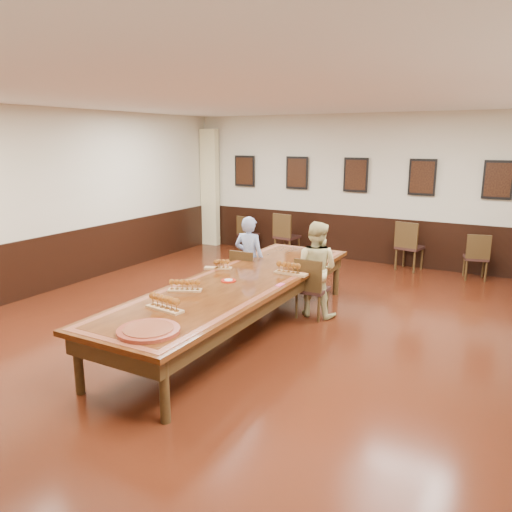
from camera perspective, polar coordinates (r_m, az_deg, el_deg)
The scene contains 23 objects.
floor at distance 7.14m, azimuth -1.98°, elevation -8.73°, with size 8.00×10.00×0.02m, color black.
ceiling at distance 6.64m, azimuth -2.21°, elevation 17.99°, with size 8.00×10.00×0.02m, color white.
wall_back at distance 11.26m, azimuth 11.37°, elevation 7.57°, with size 8.00×0.02×3.20m, color beige.
wall_left at distance 9.42m, azimuth -23.55°, elevation 5.68°, with size 0.02×10.00×3.20m, color beige.
chair_man at distance 8.29m, azimuth -1.08°, elevation -2.24°, with size 0.42×0.46×0.90m, color black, non-canonical shape.
chair_woman at distance 7.62m, azimuth 6.47°, elevation -3.57°, with size 0.44×0.48×0.94m, color black, non-canonical shape.
spare_chair_a at distance 12.14m, azimuth -0.89°, elevation 2.63°, with size 0.40×0.44×0.86m, color black, non-canonical shape.
spare_chair_b at distance 11.45m, azimuth 3.58°, elevation 2.39°, with size 0.48×0.52×1.03m, color black, non-canonical shape.
spare_chair_c at distance 10.78m, azimuth 17.17°, elevation 1.15°, with size 0.48×0.52×1.03m, color black, non-canonical shape.
spare_chair_d at distance 10.52m, azimuth 23.84°, elevation -0.02°, with size 0.43×0.46×0.91m, color black, non-canonical shape.
person_man at distance 8.30m, azimuth -0.78°, elevation -0.31°, with size 0.52×0.34×1.43m, color #435EA9.
person_woman at distance 7.64m, azimuth 6.80°, elevation -1.48°, with size 0.73×0.57×1.46m, color #CDC180.
pink_phone at distance 6.68m, azimuth 2.77°, elevation -3.31°, with size 0.07×0.15×0.01m, color #D04574.
curtain at distance 12.76m, azimuth -5.29°, elevation 7.74°, with size 0.45×0.18×2.90m, color beige.
wainscoting at distance 6.96m, azimuth -2.02°, elevation -4.83°, with size 8.00×10.00×1.00m.
conference_table at distance 6.93m, azimuth -2.02°, elevation -3.96°, with size 1.40×5.00×0.76m.
posters at distance 11.17m, azimuth 11.33°, elevation 9.08°, with size 6.14×0.04×0.74m.
flight_a at distance 7.50m, azimuth -4.19°, elevation -0.99°, with size 0.42×0.27×0.15m.
flight_b at distance 7.20m, azimuth 3.93°, elevation -1.46°, with size 0.49×0.15×0.18m.
flight_c at distance 6.47m, azimuth -8.15°, elevation -3.38°, with size 0.44×0.30×0.16m.
flight_d at distance 5.79m, azimuth -10.42°, elevation -5.33°, with size 0.51×0.21×0.18m.
red_plate_grp at distance 6.86m, azimuth -3.17°, elevation -2.83°, with size 0.21×0.21×0.03m.
carved_platter at distance 5.20m, azimuth -12.19°, elevation -8.33°, with size 0.70×0.70×0.05m.
Camera 1 is at (3.44, -5.66, 2.66)m, focal length 35.00 mm.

